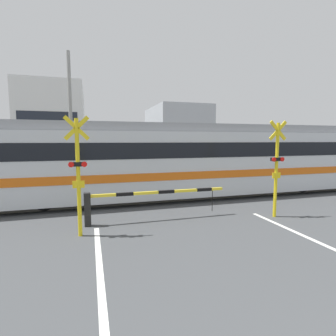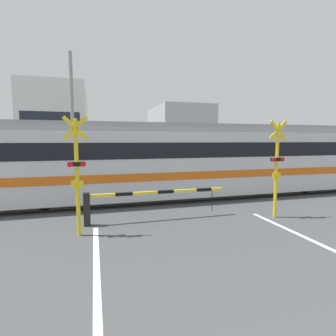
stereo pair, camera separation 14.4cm
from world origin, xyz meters
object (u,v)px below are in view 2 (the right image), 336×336
Objects in this scene: crossing_signal_left at (77,171)px; crossing_barrier_near at (131,199)px; commuter_train at (187,159)px; crossing_barrier_far at (172,173)px; pedestrian at (125,165)px; crossing_signal_right at (277,165)px.

crossing_barrier_near is at bearing 27.64° from crossing_signal_left.
crossing_signal_left reaches higher than crossing_barrier_near.
commuter_train is 4.49m from crossing_barrier_near.
crossing_signal_left is at bearing -124.38° from crossing_barrier_far.
commuter_train is 4.12× the size of crossing_barrier_near.
commuter_train is 5.85× the size of crossing_signal_left.
crossing_barrier_far is at bearing 55.62° from crossing_signal_left.
crossing_signal_left is (-4.67, -3.91, 0.03)m from commuter_train.
crossing_barrier_near is at bearing -95.39° from pedestrian.
crossing_barrier_near is at bearing -135.04° from commuter_train.
pedestrian is at bearing 135.14° from crossing_barrier_far.
crossing_barrier_far is at bearing 85.58° from commuter_train.
pedestrian reaches higher than crossing_barrier_near.
crossing_barrier_near is 7.18m from crossing_barrier_far.
crossing_signal_right is 1.89× the size of pedestrian.
commuter_train is at bearing 115.15° from crossing_signal_right.
crossing_signal_right is at bearing -77.60° from crossing_barrier_far.
commuter_train reaches higher than crossing_signal_left.
crossing_signal_left is 1.00× the size of crossing_signal_right.
crossing_signal_right is at bearing -9.56° from crossing_barrier_near.
pedestrian is at bearing 112.88° from crossing_signal_right.
crossing_barrier_near is 2.09m from crossing_signal_left.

